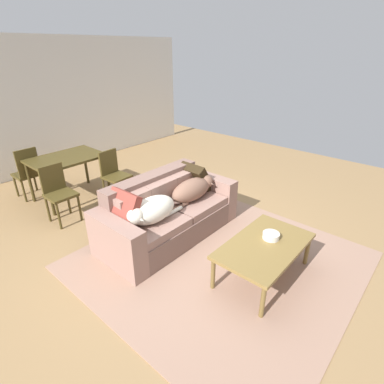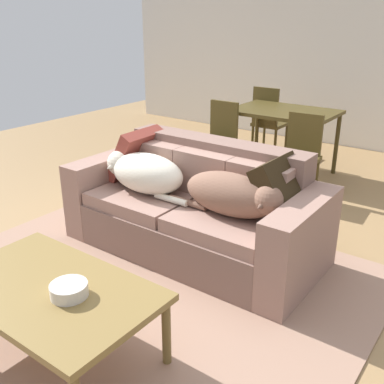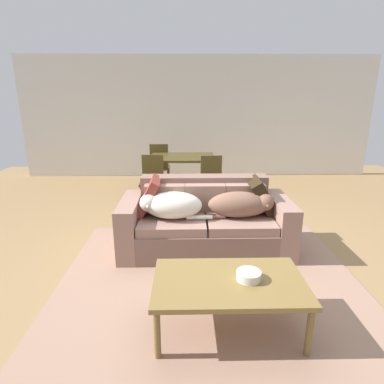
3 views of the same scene
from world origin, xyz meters
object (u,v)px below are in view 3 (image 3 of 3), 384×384
dog_on_left_cushion (171,205)px  dog_on_right_cushion (242,204)px  dining_chair_near_right (212,179)px  couch (205,222)px  throw_pillow_by_right_arm (262,196)px  coffee_table (229,285)px  dining_chair_near_left (152,179)px  throw_pillow_by_left_arm (148,196)px  dining_chair_far_left (160,164)px  bowl_on_coffee_table (249,275)px  dining_table (183,161)px

dog_on_left_cushion → dog_on_right_cushion: 0.84m
dining_chair_near_right → couch: bearing=-101.6°
throw_pillow_by_right_arm → coffee_table: bearing=-111.4°
dining_chair_near_left → dining_chair_near_right: size_ratio=1.02×
throw_pillow_by_left_arm → dining_chair_far_left: bearing=91.3°
throw_pillow_by_right_arm → coffee_table: size_ratio=0.37×
dog_on_right_cushion → coffee_table: size_ratio=0.75×
throw_pillow_by_left_arm → coffee_table: bearing=-62.5°
dog_on_left_cushion → coffee_table: 1.45m
throw_pillow_by_left_arm → bowl_on_coffee_table: 1.82m
couch → dining_chair_far_left: dining_chair_far_left is taller
bowl_on_coffee_table → dining_table: dining_table is taller
dog_on_left_cushion → dining_chair_near_right: dining_chair_near_right is taller
dog_on_left_cushion → dining_table: size_ratio=0.72×
dog_on_right_cushion → dining_chair_near_left: (-1.22, 1.66, -0.11)m
couch → dog_on_left_cushion: size_ratio=2.42×
throw_pillow_by_left_arm → dining_table: (0.41, 2.08, 0.02)m
couch → dining_chair_near_left: dining_chair_near_left is taller
couch → throw_pillow_by_right_arm: (0.70, 0.06, 0.32)m
throw_pillow_by_right_arm → dining_chair_near_right: 1.54m
bowl_on_coffee_table → dining_chair_near_left: bearing=109.2°
coffee_table → dog_on_left_cushion: bearing=111.0°
bowl_on_coffee_table → dog_on_right_cushion: bearing=83.0°
couch → dining_table: size_ratio=1.75×
couch → throw_pillow_by_right_arm: 0.78m
dog_on_left_cushion → dining_table: bearing=86.7°
coffee_table → dining_table: 3.66m
dining_table → dining_chair_far_left: (-0.47, 0.55, -0.18)m
dining_table → dog_on_left_cushion: bearing=-93.1°
dog_on_right_cushion → dining_chair_near_left: 2.06m
couch → throw_pillow_by_right_arm: bearing=4.8°
dog_on_right_cushion → dining_chair_near_right: 1.66m
bowl_on_coffee_table → dining_chair_near_right: bearing=91.0°
throw_pillow_by_right_arm → dining_chair_near_right: (-0.50, 1.45, -0.17)m
dog_on_left_cushion → dining_chair_far_left: size_ratio=0.91×
throw_pillow_by_right_arm → dining_table: throw_pillow_by_right_arm is taller
throw_pillow_by_left_arm → dining_chair_near_left: size_ratio=0.53×
dog_on_left_cushion → throw_pillow_by_right_arm: throw_pillow_by_right_arm is taller
dog_on_left_cushion → dining_chair_near_right: bearing=69.4°
throw_pillow_by_right_arm → dining_chair_near_left: 2.11m
dining_chair_near_left → dining_chair_near_right: (1.00, -0.02, -0.01)m
bowl_on_coffee_table → dining_chair_far_left: bearing=103.7°
throw_pillow_by_right_arm → dining_chair_near_left: dining_chair_near_left is taller
couch → dining_chair_far_left: 2.80m
throw_pillow_by_left_arm → throw_pillow_by_right_arm: bearing=0.2°
throw_pillow_by_left_arm → bowl_on_coffee_table: bearing=-58.0°
throw_pillow_by_left_arm → coffee_table: size_ratio=0.39×
couch → dining_chair_near_right: size_ratio=2.34×
dining_table → dining_chair_near_left: bearing=-129.6°
dog_on_right_cushion → dining_chair_near_right: dining_chair_near_right is taller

